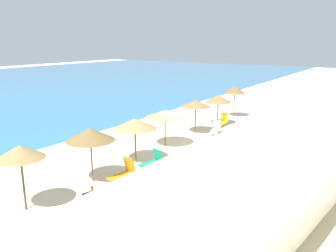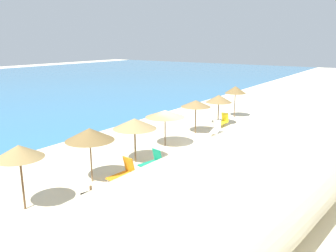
% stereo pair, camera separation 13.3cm
% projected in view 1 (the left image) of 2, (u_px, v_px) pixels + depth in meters
% --- Properties ---
extents(ground_plane, '(160.00, 160.00, 0.00)m').
position_uv_depth(ground_plane, '(182.00, 146.00, 23.13)').
color(ground_plane, beige).
extents(dune_ridge, '(50.47, 10.80, 3.17)m').
position_uv_depth(dune_ridge, '(291.00, 149.00, 17.37)').
color(dune_ridge, beige).
rests_on(dune_ridge, ground_plane).
extents(beach_umbrella_0, '(1.99, 1.99, 2.83)m').
position_uv_depth(beach_umbrella_0, '(20.00, 152.00, 13.86)').
color(beach_umbrella_0, brown).
rests_on(beach_umbrella_0, ground_plane).
extents(beach_umbrella_1, '(2.42, 2.42, 2.78)m').
position_uv_depth(beach_umbrella_1, '(90.00, 134.00, 16.75)').
color(beach_umbrella_1, brown).
rests_on(beach_umbrella_1, ground_plane).
extents(beach_umbrella_2, '(2.52, 2.52, 2.62)m').
position_uv_depth(beach_umbrella_2, '(135.00, 124.00, 19.57)').
color(beach_umbrella_2, brown).
rests_on(beach_umbrella_2, ground_plane).
extents(beach_umbrella_3, '(2.63, 2.63, 2.45)m').
position_uv_depth(beach_umbrella_3, '(165.00, 114.00, 22.70)').
color(beach_umbrella_3, brown).
rests_on(beach_umbrella_3, ground_plane).
extents(beach_umbrella_4, '(2.27, 2.27, 2.57)m').
position_uv_depth(beach_umbrella_4, '(196.00, 104.00, 25.86)').
color(beach_umbrella_4, brown).
rests_on(beach_umbrella_4, ground_plane).
extents(beach_umbrella_5, '(2.19, 2.19, 2.53)m').
position_uv_depth(beach_umbrella_5, '(218.00, 99.00, 28.66)').
color(beach_umbrella_5, brown).
rests_on(beach_umbrella_5, ground_plane).
extents(beach_umbrella_6, '(1.93, 1.93, 2.89)m').
position_uv_depth(beach_umbrella_6, '(235.00, 90.00, 31.41)').
color(beach_umbrella_6, brown).
rests_on(beach_umbrella_6, ground_plane).
extents(lounge_chair_0, '(1.49, 0.82, 1.16)m').
position_uv_depth(lounge_chair_0, '(124.00, 172.00, 17.33)').
color(lounge_chair_0, orange).
rests_on(lounge_chair_0, ground_plane).
extents(lounge_chair_1, '(1.40, 0.92, 1.05)m').
position_uv_depth(lounge_chair_1, '(153.00, 161.00, 19.00)').
color(lounge_chair_1, '#199972').
rests_on(lounge_chair_1, ground_plane).
extents(lounge_chair_2, '(1.68, 0.98, 1.04)m').
position_uv_depth(lounge_chair_2, '(215.00, 129.00, 25.94)').
color(lounge_chair_2, white).
rests_on(lounge_chair_2, ground_plane).
extents(lounge_chair_3, '(1.63, 0.65, 1.07)m').
position_uv_depth(lounge_chair_3, '(222.00, 122.00, 28.42)').
color(lounge_chair_3, yellow).
rests_on(lounge_chair_3, ground_plane).
extents(wooden_signpost, '(0.81, 0.30, 1.53)m').
position_uv_depth(wooden_signpost, '(93.00, 201.00, 13.20)').
color(wooden_signpost, brown).
rests_on(wooden_signpost, ground_plane).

